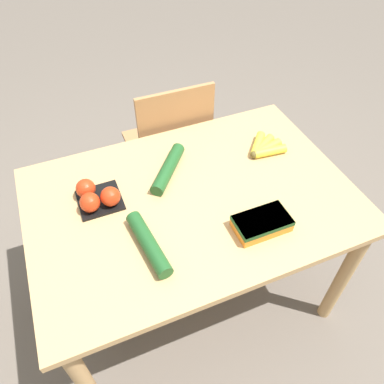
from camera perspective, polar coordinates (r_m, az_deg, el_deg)
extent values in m
plane|color=#665B51|center=(2.09, 0.00, -14.72)|extent=(12.00, 12.00, 0.00)
cube|color=tan|center=(1.49, 0.00, -1.19)|extent=(1.28, 0.87, 0.03)
cylinder|color=tan|center=(1.59, -15.89, -26.21)|extent=(0.06, 0.06, 0.71)
cylinder|color=tan|center=(1.85, 22.08, -11.80)|extent=(0.06, 0.06, 0.71)
cylinder|color=tan|center=(1.98, -20.19, -5.64)|extent=(0.06, 0.06, 0.71)
cylinder|color=tan|center=(2.19, 10.27, 3.38)|extent=(0.06, 0.06, 0.71)
cube|color=#A87547|center=(2.16, -3.92, 7.15)|extent=(0.42, 0.40, 0.03)
cube|color=#A87547|center=(1.87, -2.35, 9.31)|extent=(0.39, 0.02, 0.45)
cylinder|color=#A87547|center=(2.48, -1.00, 6.24)|extent=(0.04, 0.04, 0.45)
cylinder|color=#A87547|center=(2.41, -9.03, 4.09)|extent=(0.04, 0.04, 0.45)
cylinder|color=#A87547|center=(2.25, 2.13, 1.03)|extent=(0.04, 0.04, 0.45)
cylinder|color=#A87547|center=(2.17, -6.61, -1.52)|extent=(0.04, 0.04, 0.45)
sphere|color=brown|center=(1.66, 9.51, 5.67)|extent=(0.03, 0.03, 0.03)
cylinder|color=yellow|center=(1.69, 11.79, 6.10)|extent=(0.15, 0.05, 0.04)
cylinder|color=yellow|center=(1.70, 11.35, 6.57)|extent=(0.15, 0.07, 0.04)
cylinder|color=yellow|center=(1.71, 10.74, 6.95)|extent=(0.15, 0.11, 0.04)
cylinder|color=yellow|center=(1.71, 10.01, 7.19)|extent=(0.13, 0.14, 0.04)
cube|color=black|center=(1.51, -13.85, -1.18)|extent=(0.17, 0.17, 0.01)
sphere|color=red|center=(1.45, -15.29, -1.53)|extent=(0.08, 0.08, 0.08)
sphere|color=red|center=(1.45, -12.33, -0.67)|extent=(0.08, 0.08, 0.08)
sphere|color=red|center=(1.50, -15.90, 0.52)|extent=(0.08, 0.08, 0.08)
cube|color=orange|center=(1.38, 10.58, -4.73)|extent=(0.20, 0.12, 0.05)
cube|color=#19471E|center=(1.37, 10.68, -4.29)|extent=(0.20, 0.12, 0.02)
cylinder|color=#1E5123|center=(1.31, -6.63, -7.80)|extent=(0.09, 0.28, 0.05)
cylinder|color=#1E5123|center=(1.56, -3.65, 3.59)|extent=(0.22, 0.25, 0.05)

